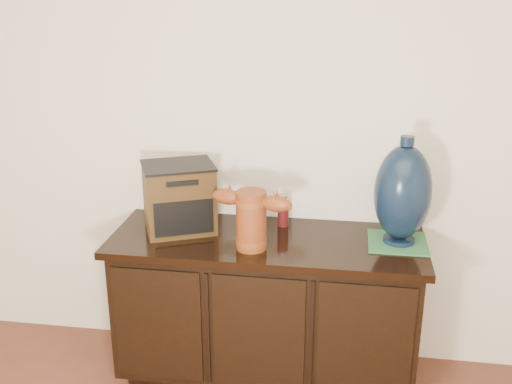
% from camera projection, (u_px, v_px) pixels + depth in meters
% --- Properties ---
extents(sideboard, '(1.46, 0.56, 0.75)m').
position_uv_depth(sideboard, '(266.00, 308.00, 2.91)').
color(sideboard, black).
rests_on(sideboard, ground).
extents(terracotta_vessel, '(0.38, 0.17, 0.27)m').
position_uv_depth(terracotta_vessel, '(251.00, 217.00, 2.63)').
color(terracotta_vessel, brown).
rests_on(terracotta_vessel, sideboard).
extents(tv_radio, '(0.41, 0.37, 0.33)m').
position_uv_depth(tv_radio, '(179.00, 198.00, 2.83)').
color(tv_radio, '#3A250E').
rests_on(tv_radio, sideboard).
extents(green_mat, '(0.27, 0.27, 0.01)m').
position_uv_depth(green_mat, '(397.00, 242.00, 2.73)').
color(green_mat, '#2D6537').
rests_on(green_mat, sideboard).
extents(lamp_base, '(0.26, 0.26, 0.49)m').
position_uv_depth(lamp_base, '(403.00, 193.00, 2.65)').
color(lamp_base, black).
rests_on(lamp_base, green_mat).
extents(spray_can, '(0.05, 0.05, 0.16)m').
position_uv_depth(spray_can, '(283.00, 211.00, 2.90)').
color(spray_can, maroon).
rests_on(spray_can, sideboard).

